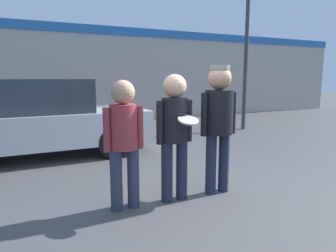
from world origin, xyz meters
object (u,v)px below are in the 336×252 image
object	(u,v)px
person_left	(124,135)
street_lamp	(255,21)
parked_car_near	(35,119)
person_right	(219,116)
person_middle_with_frisbee	(175,127)

from	to	relation	value
person_left	street_lamp	world-z (taller)	street_lamp
parked_car_near	person_left	bearing A→B (deg)	-74.29
person_right	street_lamp	world-z (taller)	street_lamp
person_left	person_middle_with_frisbee	xyz separation A→B (m)	(0.68, -0.03, 0.05)
parked_car_near	person_middle_with_frisbee	bearing A→B (deg)	-64.10
person_middle_with_frisbee	parked_car_near	size ratio (longest dim) A/B	0.37
person_left	person_middle_with_frisbee	size ratio (longest dim) A/B	0.96
person_left	person_middle_with_frisbee	bearing A→B (deg)	-2.85
parked_car_near	street_lamp	size ratio (longest dim) A/B	0.84
person_right	person_middle_with_frisbee	bearing A→B (deg)	178.66
person_left	person_right	bearing A→B (deg)	-2.10
person_left	street_lamp	size ratio (longest dim) A/B	0.30
parked_car_near	street_lamp	xyz separation A→B (m)	(6.37, 0.80, 2.54)
person_left	street_lamp	xyz separation A→B (m)	(5.46, 4.03, 2.38)
person_left	person_right	size ratio (longest dim) A/B	0.89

